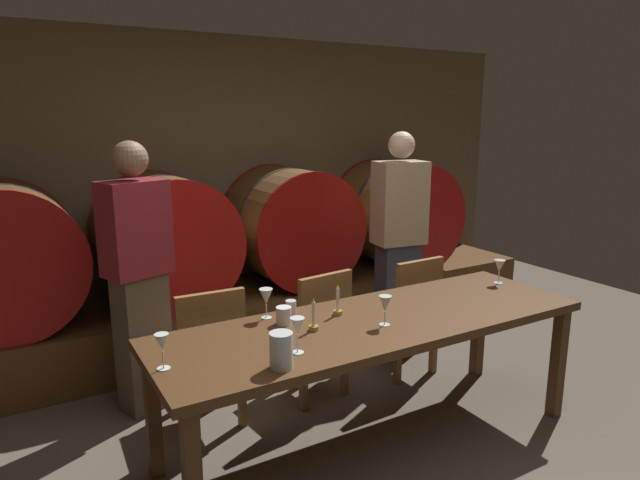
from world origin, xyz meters
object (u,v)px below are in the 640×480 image
(wine_glass_center, at_px, (266,297))
(wine_glass_far_right, at_px, (499,266))
(guest_left, at_px, (139,276))
(cup_left, at_px, (284,316))
(wine_barrel_center_right, at_px, (291,226))
(pitcher, at_px, (281,350))
(candle_left, at_px, (314,322))
(wine_barrel_far_left, at_px, (4,258))
(candle_right, at_px, (338,307))
(wine_glass_far_left, at_px, (162,344))
(chair_center, at_px, (316,328))
(dining_table, at_px, (376,331))
(guest_right, at_px, (398,243))
(cup_right, at_px, (291,307))
(wine_barrel_far_right, at_px, (396,214))
(chair_left, at_px, (208,350))
(wine_barrel_center_left, at_px, (165,240))
(wine_glass_left, at_px, (297,327))
(wine_glass_right, at_px, (385,305))
(chair_right, at_px, (408,310))

(wine_glass_center, relative_size, wine_glass_far_right, 1.05)
(guest_left, xyz_separation_m, cup_left, (0.56, -0.88, -0.08))
(wine_barrel_center_right, distance_m, pitcher, 2.41)
(wine_glass_far_right, bearing_deg, candle_left, -176.16)
(wine_barrel_far_left, height_order, candle_right, wine_barrel_far_left)
(wine_glass_far_left, bearing_deg, wine_barrel_center_right, 49.36)
(wine_glass_far_right, xyz_separation_m, cup_left, (-1.57, 0.06, -0.07))
(chair_center, bearing_deg, candle_right, 68.02)
(dining_table, height_order, wine_glass_far_right, wine_glass_far_right)
(wine_glass_far_left, bearing_deg, guest_right, 25.29)
(pitcher, distance_m, cup_right, 0.69)
(dining_table, bearing_deg, wine_barrel_far_right, 49.51)
(chair_left, relative_size, cup_left, 9.23)
(candle_right, bearing_deg, pitcher, -142.29)
(wine_barrel_far_left, xyz_separation_m, dining_table, (1.74, -1.84, -0.24))
(wine_barrel_center_left, xyz_separation_m, cup_right, (0.30, -1.52, -0.13))
(wine_barrel_far_right, distance_m, wine_glass_left, 2.95)
(chair_center, bearing_deg, chair_left, -8.56)
(cup_left, distance_m, cup_right, 0.17)
(guest_left, relative_size, wine_glass_left, 9.77)
(candle_right, bearing_deg, wine_glass_center, 157.22)
(wine_barrel_center_left, distance_m, cup_left, 1.66)
(candle_right, bearing_deg, wine_barrel_center_left, 107.05)
(wine_barrel_center_right, height_order, chair_center, wine_barrel_center_right)
(wine_barrel_center_left, bearing_deg, wine_glass_far_right, -44.19)
(chair_left, relative_size, wine_glass_far_right, 5.48)
(dining_table, relative_size, wine_glass_far_left, 15.09)
(wine_barrel_center_right, height_order, wine_glass_center, wine_barrel_center_right)
(wine_barrel_far_left, height_order, wine_barrel_center_left, same)
(wine_barrel_center_right, distance_m, guest_right, 1.00)
(guest_left, bearing_deg, wine_barrel_center_left, -134.88)
(wine_glass_far_right, relative_size, cup_right, 2.13)
(chair_center, xyz_separation_m, pitcher, (-0.70, -0.91, 0.35))
(chair_center, relative_size, cup_left, 9.23)
(dining_table, relative_size, wine_glass_center, 14.70)
(guest_right, xyz_separation_m, wine_glass_right, (-0.91, -1.05, -0.02))
(guest_right, relative_size, wine_glass_far_left, 10.59)
(wine_barrel_far_left, distance_m, wine_glass_far_left, 1.95)
(wine_barrel_center_right, bearing_deg, candle_right, -108.89)
(wine_barrel_far_right, xyz_separation_m, wine_glass_right, (-1.58, -1.93, -0.05))
(candle_left, distance_m, cup_right, 0.29)
(chair_center, bearing_deg, guest_left, -30.73)
(wine_barrel_far_left, bearing_deg, wine_barrel_center_right, 0.00)
(cup_right, bearing_deg, wine_glass_far_left, -157.08)
(wine_barrel_far_left, distance_m, chair_center, 2.14)
(chair_right, xyz_separation_m, candle_right, (-0.88, -0.44, 0.32))
(wine_barrel_center_left, height_order, cup_right, wine_barrel_center_left)
(dining_table, distance_m, wine_glass_right, 0.21)
(wine_glass_left, bearing_deg, guest_left, 109.76)
(chair_right, xyz_separation_m, cup_left, (-1.20, -0.41, 0.31))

